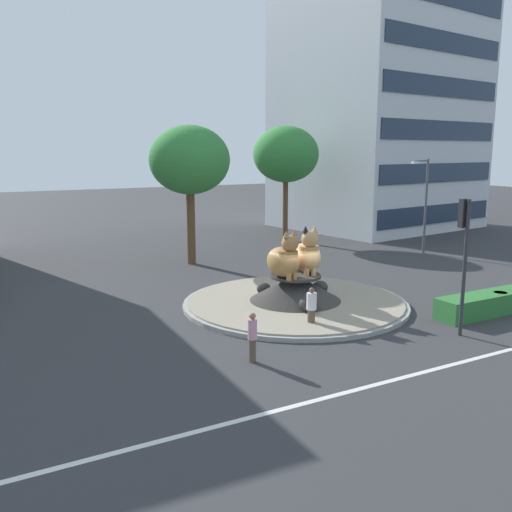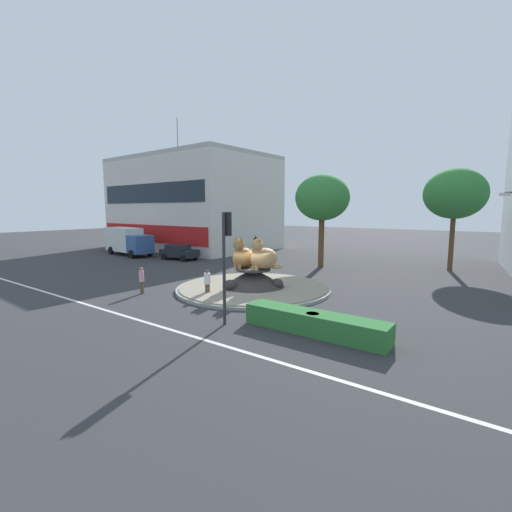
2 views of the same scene
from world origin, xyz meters
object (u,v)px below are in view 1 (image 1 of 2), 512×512
(second_tree_near_tower, at_px, (286,155))
(pedestrian_white_shirt, at_px, (311,307))
(litter_bin, at_px, (500,303))
(cat_statue_tabby, at_px, (284,260))
(cat_statue_calico, at_px, (308,255))
(office_tower, at_px, (381,73))
(pedestrian_pink_shirt, at_px, (252,336))
(traffic_light_mast, at_px, (464,241))
(broadleaf_tree_behind_island, at_px, (190,161))
(streetlight_arm, at_px, (424,199))

(second_tree_near_tower, xyz_separation_m, pedestrian_white_shirt, (-10.51, -18.71, -5.64))
(pedestrian_white_shirt, xyz_separation_m, litter_bin, (8.19, -2.20, -0.40))
(cat_statue_tabby, height_order, cat_statue_calico, cat_statue_calico)
(office_tower, bearing_deg, pedestrian_white_shirt, -143.14)
(pedestrian_pink_shirt, relative_size, litter_bin, 1.86)
(traffic_light_mast, relative_size, pedestrian_white_shirt, 3.13)
(office_tower, bearing_deg, pedestrian_pink_shirt, -145.08)
(traffic_light_mast, height_order, litter_bin, traffic_light_mast)
(office_tower, distance_m, second_tree_near_tower, 13.85)
(second_tree_near_tower, xyz_separation_m, litter_bin, (-2.32, -20.91, -6.04))
(cat_statue_calico, relative_size, broadleaf_tree_behind_island, 0.27)
(traffic_light_mast, relative_size, streetlight_arm, 0.82)
(cat_statue_calico, distance_m, streetlight_arm, 15.13)
(broadleaf_tree_behind_island, height_order, second_tree_near_tower, second_tree_near_tower)
(cat_statue_calico, height_order, pedestrian_pink_shirt, cat_statue_calico)
(cat_statue_calico, xyz_separation_m, pedestrian_pink_shirt, (-5.61, -5.09, -1.30))
(cat_statue_tabby, relative_size, office_tower, 0.08)
(cat_statue_calico, height_order, broadleaf_tree_behind_island, broadleaf_tree_behind_island)
(second_tree_near_tower, bearing_deg, pedestrian_pink_shirt, -124.48)
(pedestrian_pink_shirt, bearing_deg, traffic_light_mast, -85.96)
(cat_statue_calico, distance_m, litter_bin, 8.40)
(pedestrian_pink_shirt, bearing_deg, streetlight_arm, -45.74)
(cat_statue_tabby, height_order, traffic_light_mast, traffic_light_mast)
(broadleaf_tree_behind_island, xyz_separation_m, litter_bin, (7.42, -16.07, -5.76))
(cat_statue_calico, bearing_deg, pedestrian_white_shirt, -9.95)
(cat_statue_calico, distance_m, office_tower, 29.70)
(second_tree_near_tower, height_order, pedestrian_pink_shirt, second_tree_near_tower)
(broadleaf_tree_behind_island, bearing_deg, pedestrian_white_shirt, -93.18)
(second_tree_near_tower, relative_size, streetlight_arm, 1.38)
(streetlight_arm, relative_size, litter_bin, 6.94)
(streetlight_arm, xyz_separation_m, pedestrian_white_shirt, (-15.54, -9.53, -2.83))
(cat_statue_calico, relative_size, office_tower, 0.08)
(traffic_light_mast, xyz_separation_m, broadleaf_tree_behind_island, (-3.63, 17.19, 2.66))
(traffic_light_mast, bearing_deg, litter_bin, -68.25)
(pedestrian_white_shirt, bearing_deg, cat_statue_calico, -127.46)
(office_tower, distance_m, litter_bin, 30.60)
(office_tower, xyz_separation_m, broadleaf_tree_behind_island, (-21.35, -7.91, -7.17))
(cat_statue_tabby, bearing_deg, second_tree_near_tower, 144.41)
(second_tree_near_tower, bearing_deg, cat_statue_tabby, -122.18)
(traffic_light_mast, xyz_separation_m, office_tower, (17.72, 25.09, 9.83))
(cat_statue_tabby, xyz_separation_m, cat_statue_calico, (1.41, 0.29, 0.03))
(streetlight_arm, distance_m, pedestrian_white_shirt, 18.44)
(cat_statue_tabby, relative_size, streetlight_arm, 0.35)
(second_tree_near_tower, bearing_deg, litter_bin, -96.33)
(traffic_light_mast, xyz_separation_m, litter_bin, (3.79, 1.11, -3.10))
(streetlight_arm, xyz_separation_m, litter_bin, (-7.35, -11.73, -3.22))
(traffic_light_mast, height_order, broadleaf_tree_behind_island, broadleaf_tree_behind_island)
(office_tower, distance_m, pedestrian_pink_shirt, 37.25)
(pedestrian_pink_shirt, height_order, litter_bin, pedestrian_pink_shirt)
(traffic_light_mast, xyz_separation_m, pedestrian_pink_shirt, (-8.10, 1.33, -2.65))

